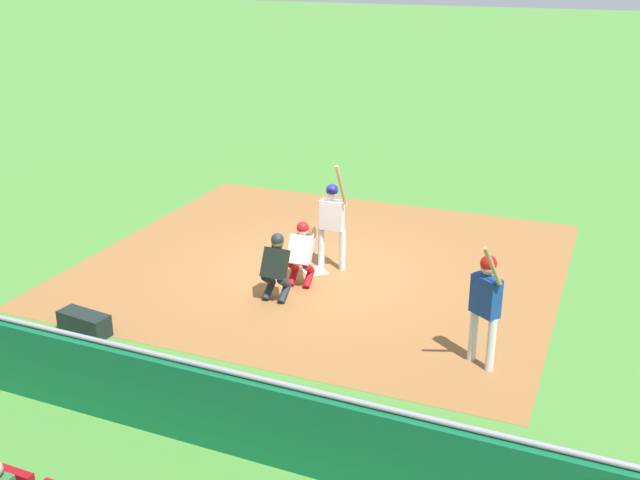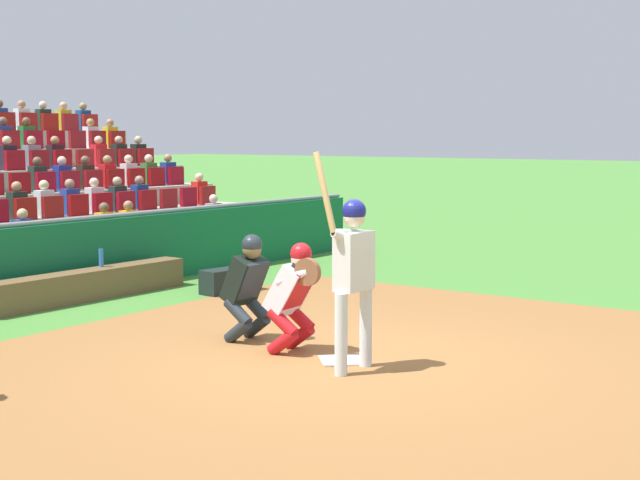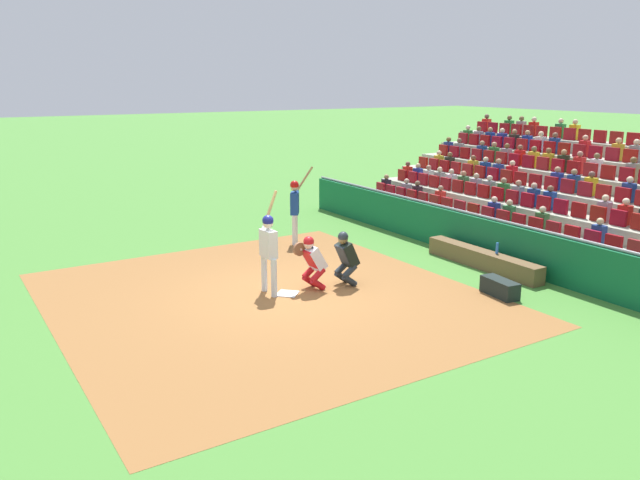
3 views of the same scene
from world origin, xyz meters
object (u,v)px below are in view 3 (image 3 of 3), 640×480
(batter_at_plate, at_px, (268,245))
(water_bottle_on_bench, at_px, (497,248))
(home_plate_marker, at_px, (287,294))
(equipment_duffel_bag, at_px, (500,288))
(home_plate_umpire, at_px, (346,256))
(dugout_bench, at_px, (482,259))
(on_deck_batter, at_px, (295,204))
(catcher_crouching, at_px, (312,259))

(batter_at_plate, bearing_deg, water_bottle_on_bench, -103.78)
(home_plate_marker, xyz_separation_m, batter_at_plate, (0.25, 0.32, 1.08))
(batter_at_plate, relative_size, equipment_duffel_bag, 2.46)
(equipment_duffel_bag, bearing_deg, home_plate_umpire, 52.23)
(water_bottle_on_bench, xyz_separation_m, equipment_duffel_bag, (-1.37, 1.33, -0.39))
(home_plate_marker, distance_m, equipment_duffel_bag, 4.61)
(home_plate_marker, height_order, dugout_bench, dugout_bench)
(water_bottle_on_bench, xyz_separation_m, on_deck_batter, (4.91, 2.91, 0.56))
(batter_at_plate, xyz_separation_m, home_plate_umpire, (-0.38, -1.75, -0.40))
(home_plate_umpire, distance_m, on_deck_batter, 4.05)
(home_plate_marker, relative_size, batter_at_plate, 0.20)
(catcher_crouching, height_order, home_plate_umpire, home_plate_umpire)
(equipment_duffel_bag, bearing_deg, water_bottle_on_bench, -38.06)
(home_plate_umpire, xyz_separation_m, dugout_bench, (-0.62, -3.68, -0.48))
(dugout_bench, xyz_separation_m, equipment_duffel_bag, (-1.73, 1.23, -0.03))
(batter_at_plate, height_order, home_plate_umpire, batter_at_plate)
(batter_at_plate, bearing_deg, on_deck_batter, -36.42)
(home_plate_marker, distance_m, on_deck_batter, 4.59)
(home_plate_umpire, distance_m, water_bottle_on_bench, 3.91)
(home_plate_marker, height_order, equipment_duffel_bag, equipment_duffel_bag)
(water_bottle_on_bench, bearing_deg, home_plate_umpire, 75.46)
(home_plate_marker, height_order, catcher_crouching, catcher_crouching)
(home_plate_umpire, bearing_deg, home_plate_marker, 84.94)
(batter_at_plate, relative_size, dugout_bench, 0.63)
(water_bottle_on_bench, bearing_deg, batter_at_plate, 76.22)
(catcher_crouching, bearing_deg, batter_at_plate, 76.25)
(catcher_crouching, distance_m, water_bottle_on_bench, 4.72)
(home_plate_marker, distance_m, dugout_bench, 5.17)
(batter_at_plate, distance_m, home_plate_umpire, 1.83)
(batter_at_plate, bearing_deg, equipment_duffel_bag, -122.97)
(water_bottle_on_bench, height_order, on_deck_batter, on_deck_batter)
(water_bottle_on_bench, bearing_deg, home_plate_marker, 78.01)
(batter_at_plate, xyz_separation_m, equipment_duffel_bag, (-2.73, -4.20, -0.91))
(home_plate_marker, height_order, batter_at_plate, batter_at_plate)
(catcher_crouching, height_order, equipment_duffel_bag, catcher_crouching)
(catcher_crouching, xyz_separation_m, dugout_bench, (-0.76, -4.49, -0.48))
(batter_at_plate, height_order, water_bottle_on_bench, batter_at_plate)
(home_plate_marker, xyz_separation_m, equipment_duffel_bag, (-2.48, -3.89, 0.17))
(catcher_crouching, xyz_separation_m, home_plate_umpire, (-0.14, -0.81, -0.00))
(home_plate_marker, height_order, water_bottle_on_bench, water_bottle_on_bench)
(home_plate_marker, distance_m, batter_at_plate, 1.15)
(home_plate_marker, xyz_separation_m, catcher_crouching, (0.02, -0.63, 0.69))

